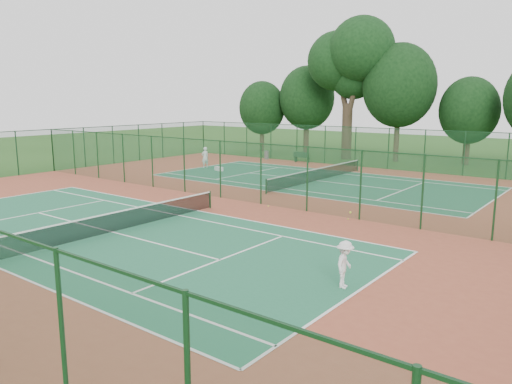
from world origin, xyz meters
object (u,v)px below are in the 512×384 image
at_px(player_far, 205,157).
at_px(bench, 302,157).
at_px(kit_bag, 219,169).
at_px(big_tree, 351,60).
at_px(player_near, 345,264).
at_px(trash_bin, 267,155).

relative_size(player_far, bench, 1.10).
distance_m(kit_bag, big_tree, 17.68).
height_order(player_near, player_far, player_far).
relative_size(player_far, trash_bin, 2.18).
bearing_deg(player_far, kit_bag, 90.52).
distance_m(player_near, trash_bin, 34.30).
distance_m(bench, big_tree, 10.73).
xyz_separation_m(trash_bin, kit_bag, (1.66, -8.97, -0.25)).
xyz_separation_m(player_near, bench, (-18.14, 26.08, -0.27)).
bearing_deg(player_near, kit_bag, 38.74).
bearing_deg(big_tree, bench, -111.77).
height_order(player_near, kit_bag, player_near).
bearing_deg(player_near, trash_bin, 28.94).
distance_m(player_near, big_tree, 36.31).
bearing_deg(kit_bag, trash_bin, 116.79).
relative_size(bench, kit_bag, 1.87).
distance_m(trash_bin, kit_bag, 9.12).
bearing_deg(trash_bin, bench, -0.11).
relative_size(player_near, kit_bag, 1.75).
relative_size(player_near, player_far, 0.85).
height_order(player_far, kit_bag, player_far).
distance_m(trash_bin, big_tree, 12.30).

